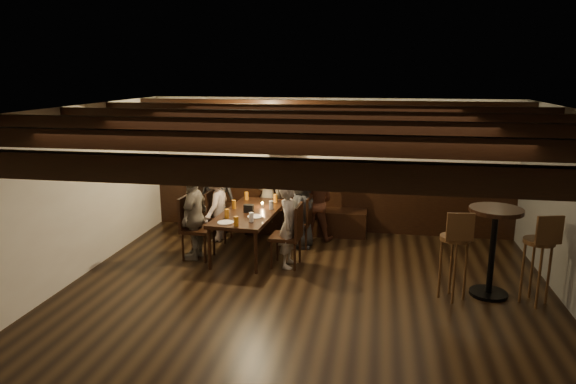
% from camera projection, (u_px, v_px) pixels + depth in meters
% --- Properties ---
extents(room, '(7.00, 7.00, 7.00)m').
position_uv_depth(room, '(303.00, 187.00, 8.08)').
color(room, black).
rests_on(room, ground).
extents(dining_table, '(0.92, 1.86, 0.68)m').
position_uv_depth(dining_table, '(250.00, 215.00, 8.17)').
color(dining_table, black).
rests_on(dining_table, floor).
extents(chair_left_near, '(0.41, 0.41, 0.85)m').
position_uv_depth(chair_left_near, '(218.00, 226.00, 8.84)').
color(chair_left_near, black).
rests_on(chair_left_near, floor).
extents(chair_left_far, '(0.47, 0.47, 0.99)m').
position_uv_depth(chair_left_far, '(197.00, 239.00, 7.98)').
color(chair_left_far, black).
rests_on(chair_left_far, floor).
extents(chair_right_near, '(0.41, 0.41, 0.85)m').
position_uv_depth(chair_right_near, '(300.00, 231.00, 8.51)').
color(chair_right_near, black).
rests_on(chair_right_near, floor).
extents(chair_right_far, '(0.46, 0.46, 0.95)m').
position_uv_depth(chair_right_far, '(287.00, 247.00, 7.65)').
color(chair_right_far, black).
rests_on(chair_right_far, floor).
extents(person_bench_left, '(0.67, 0.46, 1.33)m').
position_uv_depth(person_bench_left, '(217.00, 196.00, 9.21)').
color(person_bench_left, '#28282B').
rests_on(person_bench_left, floor).
extents(person_bench_centre, '(0.50, 0.34, 1.33)m').
position_uv_depth(person_bench_centre, '(268.00, 197.00, 9.15)').
color(person_bench_centre, gray).
rests_on(person_bench_centre, floor).
extents(person_bench_right, '(0.67, 0.53, 1.31)m').
position_uv_depth(person_bench_right, '(316.00, 202.00, 8.81)').
color(person_bench_right, '#552D1D').
rests_on(person_bench_right, floor).
extents(person_left_near, '(0.51, 0.83, 1.25)m').
position_uv_depth(person_left_near, '(216.00, 205.00, 8.76)').
color(person_left_near, '#AF9A94').
rests_on(person_left_near, floor).
extents(person_left_far, '(0.37, 0.81, 1.34)m').
position_uv_depth(person_left_far, '(194.00, 216.00, 7.90)').
color(person_left_far, slate).
rests_on(person_left_far, floor).
extents(person_right_near, '(0.43, 0.63, 1.24)m').
position_uv_depth(person_right_near, '(302.00, 211.00, 8.42)').
color(person_right_near, '#27282A').
rests_on(person_right_near, floor).
extents(person_right_far, '(0.33, 0.48, 1.28)m').
position_uv_depth(person_right_far, '(289.00, 225.00, 7.57)').
color(person_right_far, gray).
rests_on(person_right_far, floor).
extents(pint_a, '(0.07, 0.07, 0.14)m').
position_uv_depth(pint_a, '(247.00, 196.00, 8.86)').
color(pint_a, '#BF7219').
rests_on(pint_a, dining_table).
extents(pint_b, '(0.07, 0.07, 0.14)m').
position_uv_depth(pint_b, '(275.00, 198.00, 8.69)').
color(pint_b, '#BF7219').
rests_on(pint_b, dining_table).
extents(pint_c, '(0.07, 0.07, 0.14)m').
position_uv_depth(pint_c, '(234.00, 204.00, 8.30)').
color(pint_c, '#BF7219').
rests_on(pint_c, dining_table).
extents(pint_d, '(0.07, 0.07, 0.14)m').
position_uv_depth(pint_d, '(271.00, 205.00, 8.26)').
color(pint_d, silver).
rests_on(pint_d, dining_table).
extents(pint_e, '(0.07, 0.07, 0.14)m').
position_uv_depth(pint_e, '(227.00, 214.00, 7.76)').
color(pint_e, '#BF7219').
rests_on(pint_e, dining_table).
extents(pint_f, '(0.07, 0.07, 0.14)m').
position_uv_depth(pint_f, '(251.00, 217.00, 7.57)').
color(pint_f, silver).
rests_on(pint_f, dining_table).
extents(pint_g, '(0.07, 0.07, 0.14)m').
position_uv_depth(pint_g, '(236.00, 221.00, 7.37)').
color(pint_g, '#BF7219').
rests_on(pint_g, dining_table).
extents(plate_near, '(0.24, 0.24, 0.01)m').
position_uv_depth(plate_near, '(226.00, 222.00, 7.52)').
color(plate_near, white).
rests_on(plate_near, dining_table).
extents(plate_far, '(0.24, 0.24, 0.01)m').
position_uv_depth(plate_far, '(255.00, 217.00, 7.83)').
color(plate_far, white).
rests_on(plate_far, dining_table).
extents(condiment_caddy, '(0.15, 0.10, 0.12)m').
position_uv_depth(condiment_caddy, '(249.00, 208.00, 8.09)').
color(condiment_caddy, black).
rests_on(condiment_caddy, dining_table).
extents(candle, '(0.05, 0.05, 0.05)m').
position_uv_depth(candle, '(262.00, 206.00, 8.40)').
color(candle, beige).
rests_on(candle, dining_table).
extents(high_top_table, '(0.66, 0.66, 1.17)m').
position_uv_depth(high_top_table, '(493.00, 239.00, 6.53)').
color(high_top_table, black).
rests_on(high_top_table, floor).
extents(bar_stool_left, '(0.38, 0.40, 1.19)m').
position_uv_depth(bar_stool_left, '(453.00, 266.00, 6.50)').
color(bar_stool_left, '#3D2813').
rests_on(bar_stool_left, floor).
extents(bar_stool_right, '(0.40, 0.42, 1.19)m').
position_uv_depth(bar_stool_right, '(536.00, 270.00, 6.37)').
color(bar_stool_right, '#3D2813').
rests_on(bar_stool_right, floor).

